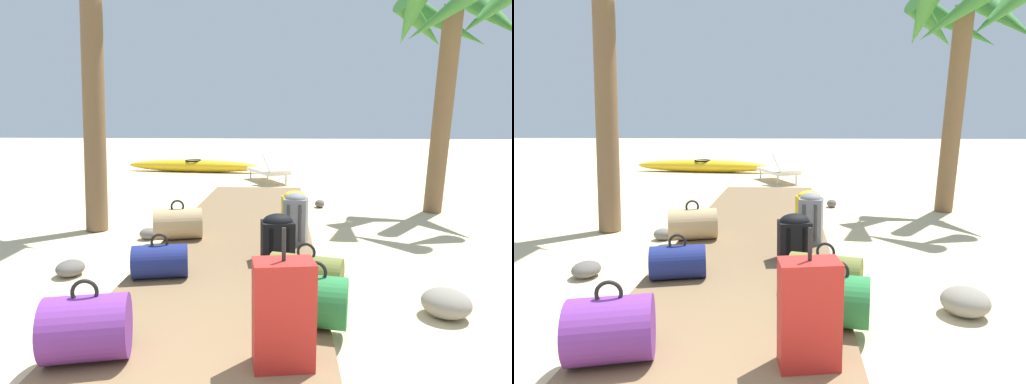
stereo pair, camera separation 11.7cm
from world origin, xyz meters
The scene contains 18 objects.
ground_plane centered at (0.00, 3.05, 0.00)m, with size 60.00×60.00×0.00m, color #D1BA8C.
boardwalk centered at (0.00, 3.81, 0.04)m, with size 1.79×7.61×0.08m, color brown.
suitcase_red centered at (0.56, 0.75, 0.41)m, with size 0.38×0.27×0.84m.
backpack_yellow centered at (0.70, 4.06, 0.35)m, with size 0.36×0.30×0.51m.
duffel_bag_purple centered at (-0.62, 0.75, 0.28)m, with size 0.57×0.50×0.51m.
duffel_bag_navy centered at (-0.57, 2.14, 0.24)m, with size 0.55×0.41×0.42m.
duffel_bag_tan centered at (-0.73, 3.46, 0.27)m, with size 0.65×0.50×0.49m.
backpack_black centered at (0.50, 2.72, 0.34)m, with size 0.37×0.31×0.49m.
duffel_bag_green centered at (0.79, 1.28, 0.27)m, with size 0.51×0.44×0.48m.
backpack_grey centered at (0.70, 3.40, 0.39)m, with size 0.31×0.30×0.60m.
duffel_bag_olive centered at (0.75, 1.91, 0.24)m, with size 0.67×0.46×0.43m.
palm_tree_far_right centered at (3.09, 5.46, 2.74)m, with size 1.93×2.07×3.60m.
lounge_chair centered at (0.20, 8.97, 0.33)m, with size 1.21×1.67×0.77m.
kayak centered at (-2.11, 10.91, 0.18)m, with size 4.03×0.97×0.36m.
rock_left_near centered at (-1.18, 3.69, 0.07)m, with size 0.23×0.21×0.15m, color slate.
rock_right_far centered at (1.18, 5.90, 0.07)m, with size 0.19×0.17×0.14m, color #5B5651.
rock_right_near centered at (1.83, 1.66, 0.11)m, with size 0.38×0.36×0.22m, color gray.
rock_left_far centered at (-1.54, 2.34, 0.08)m, with size 0.29×0.26×0.16m, color #5B5651.
Camera 1 is at (0.57, -1.65, 1.53)m, focal length 30.62 mm.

